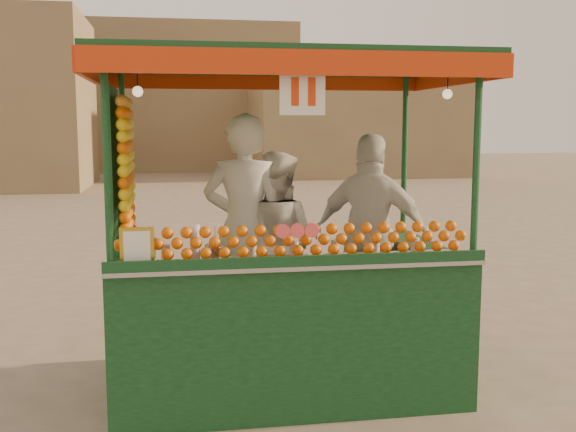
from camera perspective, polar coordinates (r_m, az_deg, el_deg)
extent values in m
plane|color=brown|center=(6.09, 0.84, -13.34)|extent=(90.00, 90.00, 0.00)
cube|color=olive|center=(30.67, 5.62, 8.16)|extent=(9.00, 6.00, 5.00)
cube|color=olive|center=(35.63, -11.33, 9.57)|extent=(14.00, 7.00, 7.00)
cube|color=black|center=(5.91, -0.46, -12.35)|extent=(2.74, 1.69, 0.32)
cylinder|color=black|center=(5.84, -9.91, -12.41)|extent=(0.38, 0.11, 0.38)
cylinder|color=black|center=(6.12, 8.53, -11.43)|extent=(0.38, 0.11, 0.38)
cube|color=black|center=(5.09, 0.78, -8.81)|extent=(2.74, 0.32, 0.84)
cube|color=black|center=(5.79, -12.66, -6.98)|extent=(0.32, 1.37, 0.84)
cube|color=black|center=(6.14, 10.67, -6.07)|extent=(0.32, 1.37, 0.84)
cube|color=#B2B2B7|center=(5.02, 0.72, -3.91)|extent=(2.74, 0.48, 0.03)
cylinder|color=black|center=(4.73, -14.91, 3.97)|extent=(0.05, 0.05, 1.48)
cylinder|color=black|center=(5.20, 15.51, 4.25)|extent=(0.05, 0.05, 1.48)
cylinder|color=black|center=(6.30, -13.61, 4.85)|extent=(0.05, 0.05, 1.48)
cylinder|color=black|center=(6.66, 9.73, 5.09)|extent=(0.05, 0.05, 1.48)
cube|color=black|center=(5.58, -0.48, 12.75)|extent=(2.95, 1.90, 0.08)
cube|color=red|center=(4.64, 1.42, 12.75)|extent=(2.95, 0.04, 0.17)
cube|color=red|center=(6.51, -1.84, 11.27)|extent=(2.95, 0.04, 0.17)
cube|color=red|center=(5.54, -16.07, 11.63)|extent=(0.04, 1.90, 0.17)
cube|color=red|center=(5.99, 13.88, 11.38)|extent=(0.04, 1.90, 0.17)
cylinder|color=#FB4C4C|center=(4.83, 0.77, -1.23)|extent=(0.11, 0.03, 0.11)
cube|color=#BA9222|center=(4.78, -12.54, -2.67)|extent=(0.23, 0.02, 0.30)
cube|color=white|center=(4.71, 1.22, 10.37)|extent=(0.32, 0.02, 0.32)
sphere|color=#FFE5B2|center=(4.78, -12.48, 10.15)|extent=(0.07, 0.07, 0.07)
sphere|color=#FFE5B2|center=(5.18, 13.21, 9.92)|extent=(0.07, 0.07, 0.07)
imported|color=beige|center=(5.84, -3.64, -1.07)|extent=(0.81, 0.62, 1.96)
imported|color=white|center=(5.97, -1.13, -2.43)|extent=(1.01, 0.97, 1.64)
imported|color=silver|center=(6.06, 6.99, -1.60)|extent=(1.12, 0.93, 1.80)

